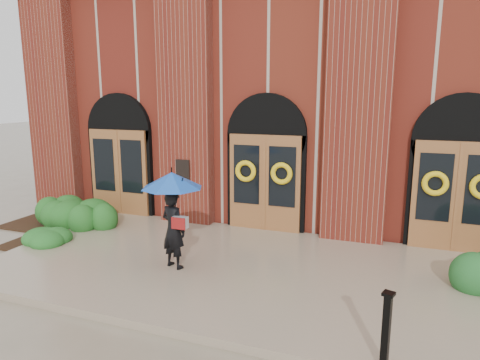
% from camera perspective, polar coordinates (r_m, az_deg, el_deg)
% --- Properties ---
extents(ground, '(90.00, 90.00, 0.00)m').
position_cam_1_polar(ground, '(9.08, -2.01, -12.37)').
color(ground, gray).
rests_on(ground, ground).
extents(landing, '(10.00, 5.30, 0.15)m').
position_cam_1_polar(landing, '(9.18, -1.65, -11.59)').
color(landing, gray).
rests_on(landing, ground).
extents(church_building, '(16.20, 12.53, 7.00)m').
position_cam_1_polar(church_building, '(16.77, 9.66, 10.65)').
color(church_building, '#5F2114').
rests_on(church_building, ground).
extents(man_with_umbrella, '(1.55, 1.55, 1.99)m').
position_cam_1_polar(man_with_umbrella, '(8.69, -8.98, -2.86)').
color(man_with_umbrella, black).
rests_on(man_with_umbrella, landing).
extents(metal_post, '(0.18, 0.18, 1.06)m').
position_cam_1_polar(metal_post, '(6.09, 18.91, -18.26)').
color(metal_post, black).
rests_on(metal_post, landing).
extents(hedge_wall_left, '(3.02, 1.21, 0.77)m').
position_cam_1_polar(hedge_wall_left, '(12.95, -23.05, -4.20)').
color(hedge_wall_left, '#1E541C').
rests_on(hedge_wall_left, ground).
extents(hedge_front_left, '(1.28, 1.10, 0.45)m').
position_cam_1_polar(hedge_front_left, '(11.82, -25.70, -6.68)').
color(hedge_front_left, '#1E591F').
rests_on(hedge_front_left, ground).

